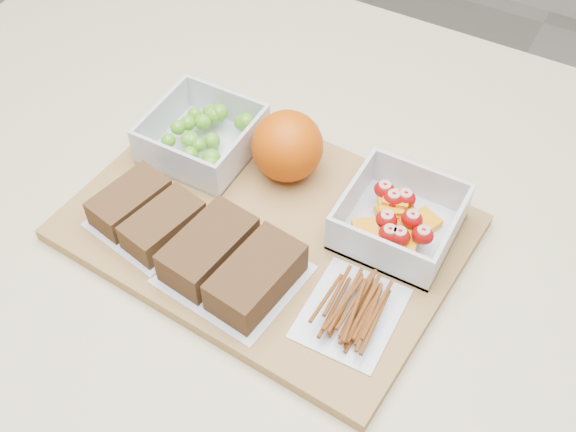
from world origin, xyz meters
name	(u,v)px	position (x,y,z in m)	size (l,w,h in m)	color
counter	(286,402)	(0.00, 0.00, 0.45)	(1.20, 0.90, 0.90)	beige
cutting_board	(266,228)	(-0.01, -0.02, 0.91)	(0.42, 0.30, 0.02)	#A07942
grape_container	(205,136)	(-0.14, 0.05, 0.94)	(0.12, 0.12, 0.05)	silver
fruit_container	(399,220)	(0.12, 0.04, 0.94)	(0.12, 0.12, 0.05)	silver
orange	(287,146)	(-0.03, 0.07, 0.96)	(0.08, 0.08, 0.08)	#C54A04
sandwich_bag_left	(147,214)	(-0.13, -0.08, 0.93)	(0.13, 0.12, 0.04)	silver
sandwich_bag_center	(232,264)	(-0.01, -0.09, 0.94)	(0.15, 0.14, 0.04)	silver
pretzel_bag	(352,307)	(0.12, -0.08, 0.93)	(0.09, 0.11, 0.03)	silver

